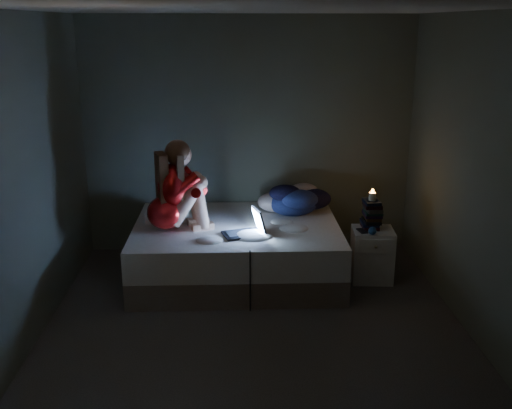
{
  "coord_description": "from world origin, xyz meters",
  "views": [
    {
      "loc": [
        -0.16,
        -4.54,
        2.5
      ],
      "look_at": [
        0.05,
        1.0,
        0.8
      ],
      "focal_mm": 41.5,
      "sensor_mm": 36.0,
      "label": 1
    }
  ],
  "objects_px": {
    "bed": "(237,250)",
    "candle": "(372,198)",
    "laptop": "(243,222)",
    "phone": "(363,231)",
    "woman": "(165,187)",
    "nightstand": "(372,255)"
  },
  "relations": [
    {
      "from": "nightstand",
      "to": "candle",
      "type": "height_order",
      "value": "candle"
    },
    {
      "from": "woman",
      "to": "candle",
      "type": "bearing_deg",
      "value": -15.94
    },
    {
      "from": "laptop",
      "to": "phone",
      "type": "relative_size",
      "value": 2.7
    },
    {
      "from": "woman",
      "to": "laptop",
      "type": "height_order",
      "value": "woman"
    },
    {
      "from": "woman",
      "to": "phone",
      "type": "relative_size",
      "value": 6.41
    },
    {
      "from": "laptop",
      "to": "bed",
      "type": "bearing_deg",
      "value": 83.46
    },
    {
      "from": "bed",
      "to": "candle",
      "type": "relative_size",
      "value": 25.61
    },
    {
      "from": "bed",
      "to": "laptop",
      "type": "xyz_separation_m",
      "value": [
        0.06,
        -0.33,
        0.42
      ]
    },
    {
      "from": "candle",
      "to": "laptop",
      "type": "bearing_deg",
      "value": -169.08
    },
    {
      "from": "woman",
      "to": "nightstand",
      "type": "bearing_deg",
      "value": -17.64
    },
    {
      "from": "bed",
      "to": "phone",
      "type": "relative_size",
      "value": 14.63
    },
    {
      "from": "woman",
      "to": "laptop",
      "type": "xyz_separation_m",
      "value": [
        0.74,
        -0.15,
        -0.31
      ]
    },
    {
      "from": "woman",
      "to": "laptop",
      "type": "distance_m",
      "value": 0.82
    },
    {
      "from": "bed",
      "to": "nightstand",
      "type": "relative_size",
      "value": 3.83
    },
    {
      "from": "bed",
      "to": "candle",
      "type": "bearing_deg",
      "value": -3.28
    },
    {
      "from": "phone",
      "to": "bed",
      "type": "bearing_deg",
      "value": 155.73
    },
    {
      "from": "laptop",
      "to": "candle",
      "type": "xyz_separation_m",
      "value": [
        1.29,
        0.25,
        0.15
      ]
    },
    {
      "from": "laptop",
      "to": "nightstand",
      "type": "bearing_deg",
      "value": -8.52
    },
    {
      "from": "phone",
      "to": "woman",
      "type": "bearing_deg",
      "value": 164.13
    },
    {
      "from": "candle",
      "to": "bed",
      "type": "bearing_deg",
      "value": 176.72
    },
    {
      "from": "woman",
      "to": "laptop",
      "type": "relative_size",
      "value": 2.37
    },
    {
      "from": "laptop",
      "to": "candle",
      "type": "height_order",
      "value": "candle"
    }
  ]
}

